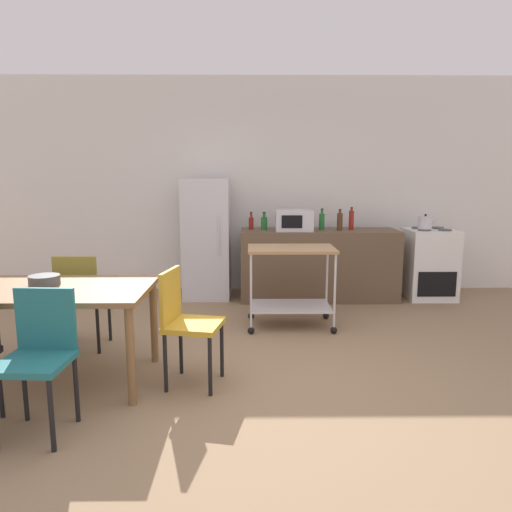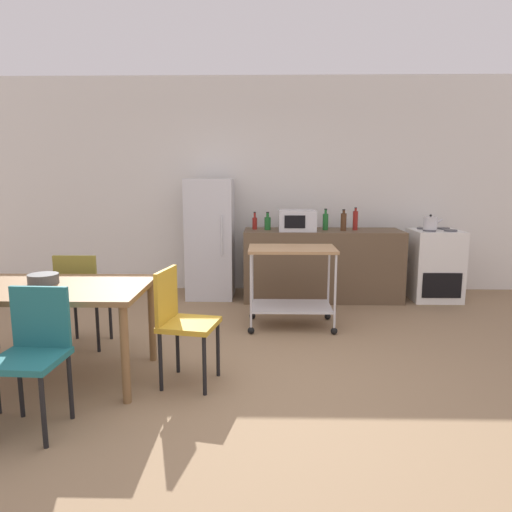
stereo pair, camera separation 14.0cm
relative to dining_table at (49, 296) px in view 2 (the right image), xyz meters
name	(u,v)px [view 2 (the right image)]	position (x,y,z in m)	size (l,w,h in m)	color
ground_plane	(243,385)	(1.49, -0.10, -0.67)	(12.00, 12.00, 0.00)	#8C7051
back_wall	(253,186)	(1.49, 3.10, 0.78)	(8.40, 0.12, 2.90)	silver
kitchen_counter	(322,265)	(2.39, 2.50, -0.22)	(2.00, 0.64, 0.90)	brown
dining_table	(49,296)	(0.00, 0.00, 0.00)	(1.50, 0.90, 0.75)	brown
chair_olive	(82,293)	(-0.02, 0.68, -0.15)	(0.40, 0.40, 0.89)	olive
chair_mustard	(181,318)	(1.03, -0.05, -0.15)	(0.47, 0.47, 0.89)	gold
chair_teal	(33,349)	(0.22, -0.71, -0.15)	(0.42, 0.42, 0.89)	#1E666B
stove_oven	(434,265)	(3.84, 2.52, -0.22)	(0.60, 0.61, 0.92)	white
refrigerator	(210,238)	(0.94, 2.60, 0.10)	(0.60, 0.63, 1.55)	silver
kitchen_cart	(292,274)	(1.94, 1.34, -0.10)	(0.91, 0.57, 0.85)	#A37A51
bottle_wine	(255,223)	(1.52, 2.57, 0.32)	(0.06, 0.06, 0.23)	maroon
bottle_hot_sauce	(268,223)	(1.69, 2.52, 0.32)	(0.08, 0.08, 0.23)	#1E6628
microwave	(297,221)	(2.06, 2.41, 0.36)	(0.46, 0.35, 0.26)	silver
bottle_olive_oil	(325,221)	(2.43, 2.53, 0.34)	(0.07, 0.07, 0.27)	#1E6628
bottle_sparkling_water	(343,221)	(2.65, 2.45, 0.34)	(0.07, 0.07, 0.27)	#4C2D19
bottle_soy_sauce	(355,220)	(2.81, 2.52, 0.36)	(0.06, 0.06, 0.29)	maroon
fruit_bowl	(43,279)	(-0.07, 0.07, 0.12)	(0.23, 0.23, 0.08)	#4C4C4C
kettle	(430,223)	(3.72, 2.42, 0.33)	(0.24, 0.17, 0.19)	silver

